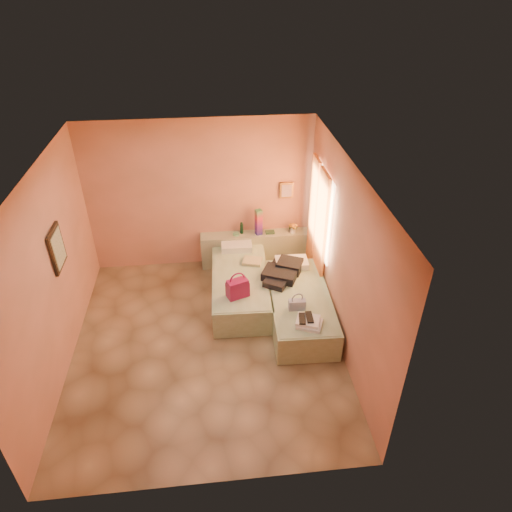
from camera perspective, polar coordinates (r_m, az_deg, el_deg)
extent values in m
plane|color=tan|center=(7.18, -6.10, -10.70)|extent=(4.50, 4.50, 0.00)
cube|color=#E4947A|center=(8.24, -6.99, 7.44)|extent=(4.00, 0.02, 2.80)
cube|color=#E4947A|center=(6.66, -24.30, -2.44)|extent=(0.02, 4.50, 2.80)
cube|color=#E4947A|center=(6.54, 10.90, -0.39)|extent=(0.02, 4.50, 2.80)
cube|color=silver|center=(5.62, -7.80, 10.31)|extent=(4.00, 4.50, 0.02)
cube|color=#F9D49A|center=(7.52, 8.31, 5.51)|extent=(0.02, 1.10, 1.40)
cube|color=orange|center=(7.55, 8.07, 2.62)|extent=(0.05, 0.55, 2.20)
cube|color=orange|center=(8.06, 7.11, 4.80)|extent=(0.05, 0.45, 2.20)
cube|color=black|center=(6.86, -23.64, 0.87)|extent=(0.04, 0.50, 0.60)
cube|color=#AB7939|center=(8.30, 3.83, 8.21)|extent=(0.25, 0.04, 0.30)
cube|color=gray|center=(8.67, -0.06, 0.97)|extent=(2.05, 0.30, 0.65)
cube|color=#ADC69F|center=(7.83, -1.96, -3.76)|extent=(0.96, 2.03, 0.50)
cube|color=#ADC69F|center=(7.42, 5.42, -6.30)|extent=(0.96, 2.03, 0.50)
cylinder|color=#163D27|center=(8.46, -1.81, 3.52)|extent=(0.08, 0.08, 0.22)
cube|color=#951248|center=(8.36, 0.33, 4.25)|extent=(0.14, 0.14, 0.50)
cylinder|color=#4F916A|center=(8.46, -2.50, 2.73)|extent=(0.16, 0.16, 0.03)
cube|color=#284C34|center=(8.52, 1.76, 2.99)|extent=(0.17, 0.13, 0.03)
cube|color=white|center=(8.51, 4.65, 3.62)|extent=(0.21, 0.21, 0.23)
cube|color=#951248|center=(7.11, -2.32, -4.01)|extent=(0.38, 0.30, 0.32)
cube|color=tan|center=(7.94, -0.46, -0.66)|extent=(0.38, 0.34, 0.06)
cube|color=black|center=(7.56, 3.39, -2.12)|extent=(0.78, 0.78, 0.18)
cube|color=#384B88|center=(6.93, 5.15, -6.07)|extent=(0.26, 0.12, 0.16)
cube|color=white|center=(6.69, 6.72, -8.26)|extent=(0.44, 0.41, 0.10)
cube|color=black|center=(6.66, 6.27, -7.75)|extent=(0.22, 0.27, 0.03)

